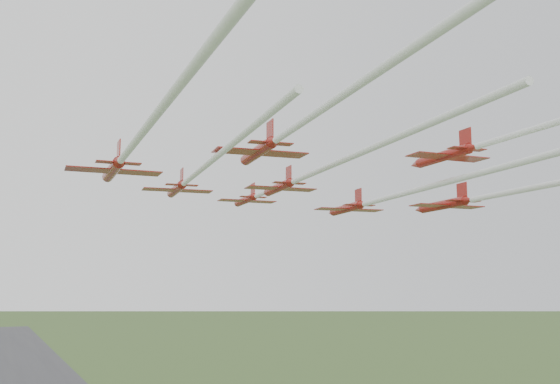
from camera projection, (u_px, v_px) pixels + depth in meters
name	position (u px, v px, depth m)	size (l,w,h in m)	color
jet_lead	(267.00, 191.00, 83.79)	(8.67, 46.00, 2.56)	maroon
jet_row2_left	(194.00, 175.00, 66.81)	(9.27, 48.58, 2.53)	maroon
jet_row2_right	(407.00, 193.00, 70.62)	(12.09, 64.34, 2.78)	maroon
jet_row3_left	(131.00, 147.00, 53.83)	(9.70, 54.23, 2.88)	maroon
jet_row3_mid	(313.00, 173.00, 63.28)	(8.71, 47.29, 2.47)	maroon
jet_row3_right	(514.00, 191.00, 68.86)	(9.89, 57.81, 2.91)	maroon
jet_row4_left	(312.00, 115.00, 45.10)	(10.24, 55.57, 2.59)	maroon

